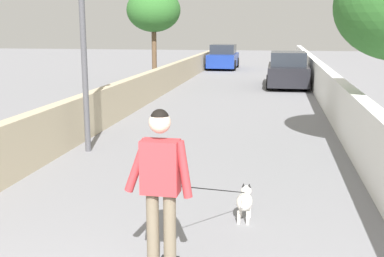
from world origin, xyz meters
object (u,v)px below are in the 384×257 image
(tree_left_near, at_px, (154,10))
(car_near, at_px, (288,71))
(car_far, at_px, (223,58))
(person_skateboarder, at_px, (161,179))
(lamp_post, at_px, (82,12))
(dog, at_px, (244,201))

(tree_left_near, xyz_separation_m, car_near, (0.40, -5.98, -2.62))
(tree_left_near, height_order, car_far, tree_left_near)
(person_skateboarder, distance_m, car_far, 26.51)
(lamp_post, distance_m, dog, 5.46)
(lamp_post, distance_m, car_far, 21.53)
(lamp_post, xyz_separation_m, dog, (-3.23, -3.54, -2.63))
(person_skateboarder, xyz_separation_m, car_near, (17.45, -1.64, -0.39))
(dog, distance_m, car_far, 24.82)
(car_near, bearing_deg, person_skateboarder, 174.63)
(tree_left_near, height_order, person_skateboarder, tree_left_near)
(dog, bearing_deg, person_skateboarder, 157.37)
(dog, relative_size, car_near, 0.50)
(dog, distance_m, car_near, 15.71)
(person_skateboarder, distance_m, dog, 2.10)
(tree_left_near, relative_size, car_near, 1.04)
(dog, bearing_deg, car_near, -3.28)
(person_skateboarder, relative_size, dog, 0.83)
(dog, height_order, car_far, car_far)
(car_far, bearing_deg, tree_left_near, 167.10)
(tree_left_near, distance_m, dog, 16.38)
(tree_left_near, height_order, dog, tree_left_near)
(dog, relative_size, car_far, 0.54)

